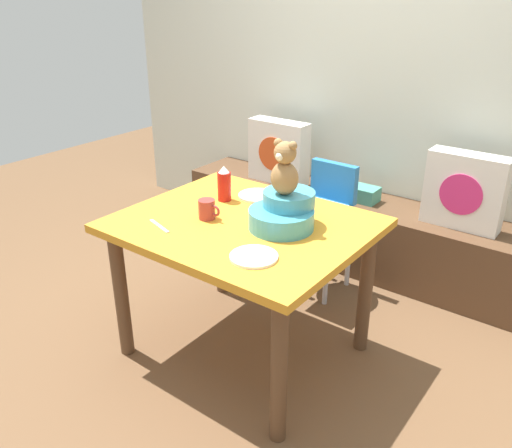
# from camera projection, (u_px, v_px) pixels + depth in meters

# --- Properties ---
(ground_plane) EXTENTS (8.00, 8.00, 0.00)m
(ground_plane) POSITION_uv_depth(u_px,v_px,m) (245.00, 349.00, 2.78)
(ground_plane) COLOR brown
(back_wall) EXTENTS (4.40, 0.10, 2.60)m
(back_wall) POSITION_uv_depth(u_px,v_px,m) (388.00, 64.00, 3.33)
(back_wall) COLOR silver
(back_wall) RESTS_ON ground_plane
(window_bench) EXTENTS (2.60, 0.44, 0.46)m
(window_bench) POSITION_uv_depth(u_px,v_px,m) (355.00, 231.00, 3.58)
(window_bench) COLOR brown
(window_bench) RESTS_ON ground_plane
(pillow_floral_left) EXTENTS (0.44, 0.15, 0.44)m
(pillow_floral_left) POSITION_uv_depth(u_px,v_px,m) (279.00, 152.00, 3.72)
(pillow_floral_left) COLOR white
(pillow_floral_left) RESTS_ON window_bench
(pillow_floral_right) EXTENTS (0.44, 0.15, 0.44)m
(pillow_floral_right) POSITION_uv_depth(u_px,v_px,m) (465.00, 191.00, 3.01)
(pillow_floral_right) COLOR white
(pillow_floral_right) RESTS_ON window_bench
(book_stack) EXTENTS (0.20, 0.14, 0.10)m
(book_stack) POSITION_uv_depth(u_px,v_px,m) (363.00, 194.00, 3.45)
(book_stack) COLOR teal
(book_stack) RESTS_ON window_bench
(dining_table) EXTENTS (1.14, 0.95, 0.74)m
(dining_table) POSITION_uv_depth(u_px,v_px,m) (243.00, 242.00, 2.52)
(dining_table) COLOR orange
(dining_table) RESTS_ON ground_plane
(highchair) EXTENTS (0.34, 0.45, 0.79)m
(highchair) POSITION_uv_depth(u_px,v_px,m) (322.00, 211.00, 3.15)
(highchair) COLOR #2672B2
(highchair) RESTS_ON ground_plane
(infant_seat_teal) EXTENTS (0.30, 0.33, 0.16)m
(infant_seat_teal) POSITION_uv_depth(u_px,v_px,m) (284.00, 212.00, 2.39)
(infant_seat_teal) COLOR teal
(infant_seat_teal) RESTS_ON dining_table
(teddy_bear) EXTENTS (0.13, 0.12, 0.25)m
(teddy_bear) POSITION_uv_depth(u_px,v_px,m) (285.00, 169.00, 2.31)
(teddy_bear) COLOR olive
(teddy_bear) RESTS_ON infant_seat_teal
(ketchup_bottle) EXTENTS (0.07, 0.07, 0.18)m
(ketchup_bottle) POSITION_uv_depth(u_px,v_px,m) (224.00, 184.00, 2.69)
(ketchup_bottle) COLOR red
(ketchup_bottle) RESTS_ON dining_table
(coffee_mug) EXTENTS (0.12, 0.08, 0.09)m
(coffee_mug) POSITION_uv_depth(u_px,v_px,m) (207.00, 209.00, 2.49)
(coffee_mug) COLOR #9E332D
(coffee_mug) RESTS_ON dining_table
(dinner_plate_near) EXTENTS (0.20, 0.20, 0.01)m
(dinner_plate_near) POSITION_uv_depth(u_px,v_px,m) (257.00, 195.00, 2.76)
(dinner_plate_near) COLOR white
(dinner_plate_near) RESTS_ON dining_table
(dinner_plate_far) EXTENTS (0.20, 0.20, 0.01)m
(dinner_plate_far) POSITION_uv_depth(u_px,v_px,m) (254.00, 257.00, 2.14)
(dinner_plate_far) COLOR white
(dinner_plate_far) RESTS_ON dining_table
(table_fork) EXTENTS (0.17, 0.06, 0.01)m
(table_fork) POSITION_uv_depth(u_px,v_px,m) (159.00, 226.00, 2.42)
(table_fork) COLOR silver
(table_fork) RESTS_ON dining_table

